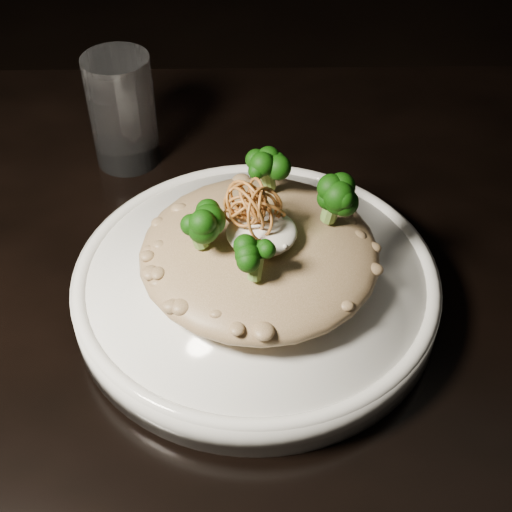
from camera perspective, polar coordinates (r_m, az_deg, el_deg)
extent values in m
cube|color=black|center=(0.69, -5.91, -3.21)|extent=(1.10, 0.80, 0.04)
cylinder|color=black|center=(1.25, 18.80, -3.47)|extent=(0.05, 0.05, 0.71)
cylinder|color=white|center=(0.64, 0.00, -2.48)|extent=(0.32, 0.32, 0.03)
ellipsoid|color=brown|center=(0.61, 0.27, 0.28)|extent=(0.21, 0.21, 0.05)
ellipsoid|color=white|center=(0.59, 0.45, 1.92)|extent=(0.06, 0.06, 0.02)
cylinder|color=silver|center=(0.79, -10.65, 11.32)|extent=(0.08, 0.08, 0.13)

